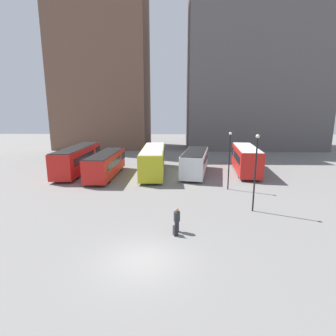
% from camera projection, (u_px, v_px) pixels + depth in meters
% --- Properties ---
extents(ground_plane, '(160.00, 160.00, 0.00)m').
position_uv_depth(ground_plane, '(142.00, 261.00, 13.39)').
color(ground_plane, slate).
extents(building_block_left, '(18.73, 13.61, 40.79)m').
position_uv_depth(building_block_left, '(102.00, 49.00, 54.37)').
color(building_block_left, brown).
rests_on(building_block_left, ground_plane).
extents(building_block_right, '(27.20, 15.06, 39.08)m').
position_uv_depth(building_block_right, '(255.00, 52.00, 53.70)').
color(building_block_right, '#5B5656').
rests_on(building_block_right, ground_plane).
extents(bus_0, '(2.73, 11.98, 3.20)m').
position_uv_depth(bus_0, '(78.00, 158.00, 33.11)').
color(bus_0, red).
rests_on(bus_0, ground_plane).
extents(bus_1, '(2.52, 10.05, 2.79)m').
position_uv_depth(bus_1, '(106.00, 164.00, 30.91)').
color(bus_1, red).
rests_on(bus_1, ground_plane).
extents(bus_2, '(2.92, 11.74, 3.20)m').
position_uv_depth(bus_2, '(153.00, 159.00, 32.34)').
color(bus_2, gold).
rests_on(bus_2, ground_plane).
extents(bus_3, '(4.14, 9.72, 2.86)m').
position_uv_depth(bus_3, '(195.00, 161.00, 32.08)').
color(bus_3, silver).
rests_on(bus_3, ground_plane).
extents(bus_4, '(3.63, 10.28, 3.23)m').
position_uv_depth(bus_4, '(246.00, 159.00, 32.91)').
color(bus_4, red).
rests_on(bus_4, ground_plane).
extents(traveler, '(0.52, 0.52, 1.57)m').
position_uv_depth(traveler, '(177.00, 218.00, 16.47)').
color(traveler, '#382D4C').
rests_on(traveler, ground_plane).
extents(suitcase, '(0.34, 0.40, 0.87)m').
position_uv_depth(suitcase, '(175.00, 231.00, 16.10)').
color(suitcase, black).
rests_on(suitcase, ground_plane).
extents(lamp_post_0, '(0.28, 0.28, 5.87)m').
position_uv_depth(lamp_post_0, '(256.00, 167.00, 19.44)').
color(lamp_post_0, black).
rests_on(lamp_post_0, ground_plane).
extents(lamp_post_1, '(0.28, 0.28, 5.62)m').
position_uv_depth(lamp_post_1, '(229.00, 156.00, 25.16)').
color(lamp_post_1, black).
rests_on(lamp_post_1, ground_plane).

